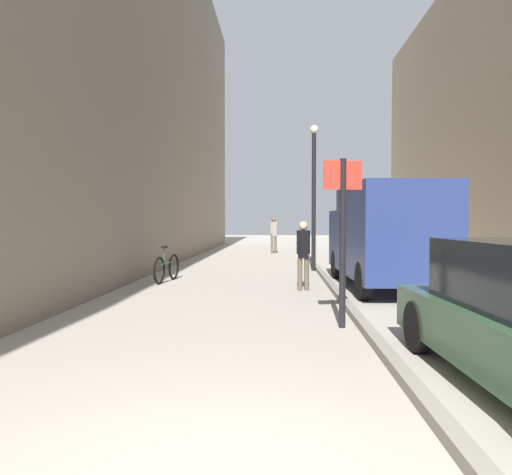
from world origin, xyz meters
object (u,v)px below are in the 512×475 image
(lamp_post, at_px, (314,188))
(pedestrian_main_foreground, at_px, (303,251))
(delivery_van, at_px, (384,234))
(bicycle_leaning, at_px, (167,268))
(street_sign_post, at_px, (343,228))
(pedestrian_mid_block, at_px, (274,232))

(lamp_post, bearing_deg, pedestrian_main_foreground, -97.06)
(pedestrian_main_foreground, xyz_separation_m, delivery_van, (2.00, 0.56, 0.38))
(pedestrian_main_foreground, relative_size, bicycle_leaning, 0.93)
(pedestrian_main_foreground, height_order, street_sign_post, street_sign_post)
(lamp_post, relative_size, bicycle_leaning, 2.70)
(bicycle_leaning, bearing_deg, pedestrian_main_foreground, -13.63)
(street_sign_post, distance_m, lamp_post, 8.56)
(pedestrian_mid_block, bearing_deg, lamp_post, 79.71)
(pedestrian_mid_block, distance_m, lamp_post, 8.70)
(pedestrian_main_foreground, height_order, lamp_post, lamp_post)
(lamp_post, bearing_deg, pedestrian_mid_block, 99.47)
(pedestrian_main_foreground, bearing_deg, pedestrian_mid_block, -99.58)
(pedestrian_mid_block, height_order, street_sign_post, street_sign_post)
(street_sign_post, bearing_deg, bicycle_leaning, -64.45)
(pedestrian_main_foreground, bearing_deg, delivery_van, -177.64)
(pedestrian_mid_block, relative_size, delivery_van, 0.33)
(street_sign_post, bearing_deg, pedestrian_main_foreground, -95.20)
(street_sign_post, xyz_separation_m, lamp_post, (0.16, 8.48, 1.18))
(delivery_van, relative_size, street_sign_post, 2.11)
(street_sign_post, height_order, lamp_post, lamp_post)
(pedestrian_mid_block, height_order, bicycle_leaning, pedestrian_mid_block)
(delivery_van, height_order, street_sign_post, street_sign_post)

